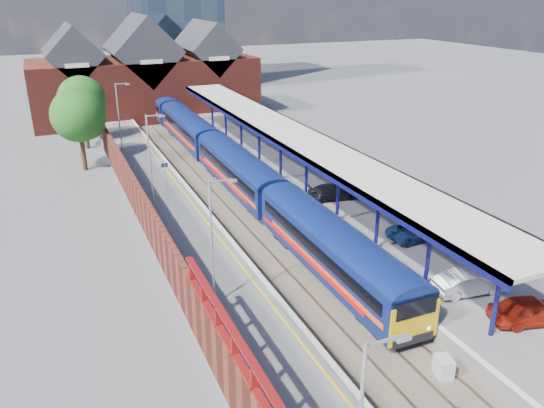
{
  "coord_description": "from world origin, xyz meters",
  "views": [
    {
      "loc": [
        -13.32,
        -17.59,
        16.57
      ],
      "look_at": [
        0.41,
        14.25,
        2.6
      ],
      "focal_mm": 35.0,
      "sensor_mm": 36.0,
      "label": 1
    }
  ],
  "objects": [
    {
      "name": "tree_near",
      "position": [
        -10.35,
        35.91,
        5.35
      ],
      "size": [
        5.2,
        5.2,
        8.1
      ],
      "color": "#382314",
      "rests_on": "ground"
    },
    {
      "name": "rails",
      "position": [
        0.0,
        20.0,
        0.12
      ],
      "size": [
        4.51,
        76.0,
        0.14
      ],
      "color": "slate",
      "rests_on": "ground"
    },
    {
      "name": "lamp_post_c",
      "position": [
        -6.36,
        22.0,
        4.99
      ],
      "size": [
        1.48,
        0.18,
        7.0
      ],
      "color": "#A5A8AA",
      "rests_on": "left_platform"
    },
    {
      "name": "left_platform",
      "position": [
        -5.5,
        20.0,
        0.5
      ],
      "size": [
        5.0,
        76.0,
        1.0
      ],
      "primitive_type": "cube",
      "color": "#565659",
      "rests_on": "ground"
    },
    {
      "name": "platform_sign",
      "position": [
        -5.0,
        24.0,
        2.69
      ],
      "size": [
        0.55,
        0.08,
        2.5
      ],
      "color": "#A5A8AA",
      "rests_on": "left_platform"
    },
    {
      "name": "brick_wall",
      "position": [
        -8.1,
        13.54,
        2.45
      ],
      "size": [
        0.35,
        50.0,
        3.86
      ],
      "color": "maroon",
      "rests_on": "left_platform"
    },
    {
      "name": "coping_right",
      "position": [
        3.15,
        20.0,
        1.02
      ],
      "size": [
        0.3,
        76.0,
        0.05
      ],
      "primitive_type": "cube",
      "color": "silver",
      "rests_on": "right_platform"
    },
    {
      "name": "parked_car_blue",
      "position": [
        8.5,
        8.3,
        1.58
      ],
      "size": [
        4.24,
        2.01,
        1.17
      ],
      "primitive_type": "imported",
      "rotation": [
        0.0,
        0.0,
        1.59
      ],
      "color": "navy",
      "rests_on": "right_platform"
    },
    {
      "name": "parked_car_dark",
      "position": [
        6.96,
        16.99,
        1.61
      ],
      "size": [
        4.39,
        2.2,
        1.22
      ],
      "primitive_type": "imported",
      "rotation": [
        0.0,
        0.0,
        1.45
      ],
      "color": "black",
      "rests_on": "right_platform"
    },
    {
      "name": "lamp_post_b",
      "position": [
        -6.36,
        6.0,
        4.99
      ],
      "size": [
        1.48,
        0.18,
        7.0
      ],
      "color": "#A5A8AA",
      "rests_on": "left_platform"
    },
    {
      "name": "parked_car_red",
      "position": [
        7.59,
        -1.93,
        1.71
      ],
      "size": [
        4.43,
        2.64,
        1.41
      ],
      "primitive_type": "imported",
      "rotation": [
        0.0,
        0.0,
        1.32
      ],
      "color": "#9E1C0D",
      "rests_on": "right_platform"
    },
    {
      "name": "right_platform",
      "position": [
        6.0,
        20.0,
        0.5
      ],
      "size": [
        6.0,
        76.0,
        1.0
      ],
      "primitive_type": "cube",
      "color": "#565659",
      "rests_on": "ground"
    },
    {
      "name": "relay_cabinet",
      "position": [
        1.75,
        -2.55,
        0.5
      ],
      "size": [
        0.9,
        1.05,
        1.0
      ],
      "primitive_type": "cube",
      "rotation": [
        0.0,
        0.0,
        -0.25
      ],
      "color": "#ACAFB1",
      "rests_on": "ground"
    },
    {
      "name": "canopy",
      "position": [
        5.48,
        21.95,
        5.25
      ],
      "size": [
        4.5,
        52.0,
        4.48
      ],
      "color": "#0E0E52",
      "rests_on": "right_platform"
    },
    {
      "name": "station_building",
      "position": [
        0.0,
        58.0,
        5.45
      ],
      "size": [
        30.0,
        12.12,
        13.78
      ],
      "color": "maroon",
      "rests_on": "ground"
    },
    {
      "name": "coping_left",
      "position": [
        -3.15,
        20.0,
        1.02
      ],
      "size": [
        0.3,
        76.0,
        0.05
      ],
      "primitive_type": "cube",
      "color": "silver",
      "rests_on": "left_platform"
    },
    {
      "name": "yellow_line",
      "position": [
        -3.75,
        20.0,
        1.01
      ],
      "size": [
        0.14,
        76.0,
        0.01
      ],
      "primitive_type": "cube",
      "color": "yellow",
      "rests_on": "left_platform"
    },
    {
      "name": "ground",
      "position": [
        0.0,
        30.0,
        0.0
      ],
      "size": [
        240.0,
        240.0,
        0.0
      ],
      "primitive_type": "plane",
      "color": "#5B5B5E",
      "rests_on": "ground"
    },
    {
      "name": "tree_far",
      "position": [
        -9.35,
        43.91,
        5.35
      ],
      "size": [
        5.2,
        5.2,
        8.1
      ],
      "color": "#382314",
      "rests_on": "ground"
    },
    {
      "name": "ballast_bed",
      "position": [
        0.0,
        20.0,
        0.03
      ],
      "size": [
        6.0,
        76.0,
        0.06
      ],
      "primitive_type": "cube",
      "color": "#473D33",
      "rests_on": "ground"
    },
    {
      "name": "lamp_post_d",
      "position": [
        -6.36,
        38.0,
        4.99
      ],
      "size": [
        1.48,
        0.18,
        7.0
      ],
      "color": "#A5A8AA",
      "rests_on": "left_platform"
    },
    {
      "name": "train",
      "position": [
        1.49,
        32.26,
        2.12
      ],
      "size": [
        2.91,
        65.92,
        3.45
      ],
      "color": "navy",
      "rests_on": "ground"
    },
    {
      "name": "parked_car_silver",
      "position": [
        6.74,
        1.49,
        1.67
      ],
      "size": [
        4.23,
        1.93,
        1.35
      ],
      "primitive_type": "imported",
      "rotation": [
        0.0,
        0.0,
        1.44
      ],
      "color": "silver",
      "rests_on": "right_platform"
    }
  ]
}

